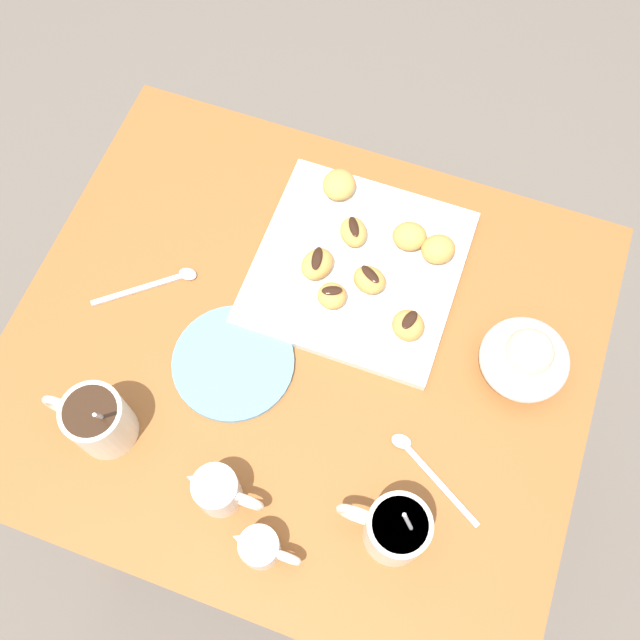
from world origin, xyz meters
TOP-DOWN VIEW (x-y plane):
  - ground_plane at (0.00, 0.00)m, footprint 8.00×8.00m
  - dining_table at (0.00, 0.00)m, footprint 0.85×0.74m
  - pastry_plate_square at (-0.04, -0.15)m, footprint 0.30×0.30m
  - coffee_mug_cream_left at (-0.21, 0.21)m, footprint 0.12×0.08m
  - coffee_mug_cream_right at (0.21, 0.21)m, footprint 0.12×0.08m
  - cream_pitcher_white at (0.02, 0.24)m, footprint 0.10×0.06m
  - ice_cream_bowl at (-0.31, -0.08)m, footprint 0.13×0.13m
  - chocolate_sauce_pitcher at (-0.05, 0.28)m, footprint 0.09×0.05m
  - saucer_sky_left at (0.08, 0.05)m, footprint 0.18×0.18m
  - loose_spoon_near_saucer at (0.24, -0.03)m, footprint 0.13×0.11m
  - loose_spoon_by_plate at (-0.22, 0.11)m, footprint 0.15×0.09m
  - beignet_0 at (-0.14, -0.07)m, footprint 0.07×0.07m
  - chocolate_drizzle_0 at (-0.14, -0.07)m, footprint 0.02×0.04m
  - beignet_1 at (0.03, -0.27)m, footprint 0.05×0.06m
  - beignet_2 at (-0.15, -0.21)m, footprint 0.07×0.07m
  - beignet_3 at (0.02, -0.12)m, footprint 0.06×0.07m
  - chocolate_drizzle_3 at (0.02, -0.12)m, footprint 0.02×0.04m
  - beignet_4 at (-0.01, -0.20)m, footprint 0.06×0.06m
  - chocolate_drizzle_4 at (-0.01, -0.20)m, footprint 0.03×0.04m
  - beignet_5 at (-0.06, -0.13)m, footprint 0.06×0.05m
  - chocolate_drizzle_5 at (-0.06, -0.13)m, footprint 0.04×0.03m
  - beignet_6 at (-0.02, -0.08)m, footprint 0.05×0.05m
  - chocolate_drizzle_6 at (-0.02, -0.08)m, footprint 0.03×0.03m
  - beignet_7 at (-0.10, -0.22)m, footprint 0.06×0.06m

SIDE VIEW (x-z plane):
  - ground_plane at x=0.00m, z-range 0.00..0.00m
  - dining_table at x=0.00m, z-range 0.21..0.97m
  - loose_spoon_near_saucer at x=0.24m, z-range 0.76..0.76m
  - loose_spoon_by_plate at x=-0.22m, z-range 0.76..0.76m
  - saucer_sky_left at x=0.08m, z-range 0.76..0.77m
  - pastry_plate_square at x=-0.04m, z-range 0.76..0.77m
  - beignet_4 at x=-0.01m, z-range 0.77..0.80m
  - chocolate_sauce_pitcher at x=-0.05m, z-range 0.76..0.82m
  - beignet_6 at x=-0.02m, z-range 0.77..0.80m
  - beignet_1 at x=0.03m, z-range 0.77..0.80m
  - beignet_3 at x=0.02m, z-range 0.77..0.80m
  - beignet_5 at x=-0.06m, z-range 0.77..0.81m
  - beignet_7 at x=-0.10m, z-range 0.77..0.81m
  - beignet_2 at x=-0.15m, z-range 0.77..0.81m
  - beignet_0 at x=-0.14m, z-range 0.77..0.81m
  - cream_pitcher_white at x=0.02m, z-range 0.76..0.83m
  - ice_cream_bowl at x=-0.31m, z-range 0.75..0.84m
  - chocolate_drizzle_4 at x=-0.01m, z-range 0.80..0.81m
  - chocolate_drizzle_6 at x=-0.02m, z-range 0.80..0.81m
  - chocolate_drizzle_3 at x=0.02m, z-range 0.80..0.81m
  - coffee_mug_cream_left at x=-0.21m, z-range 0.73..0.88m
  - chocolate_drizzle_5 at x=-0.06m, z-range 0.81..0.81m
  - coffee_mug_cream_right at x=0.21m, z-range 0.73..0.89m
  - chocolate_drizzle_0 at x=-0.14m, z-range 0.81..0.81m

